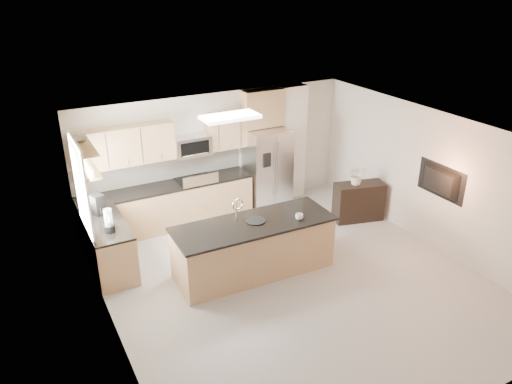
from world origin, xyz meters
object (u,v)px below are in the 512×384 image
blender (109,222)px  television (438,182)px  refrigerator (267,168)px  platter (255,221)px  flower_vase (358,170)px  microwave (192,146)px  kettle (110,221)px  cup (299,217)px  range (197,200)px  island (254,247)px  coffee_maker (98,205)px  credenza (359,202)px  bowl (80,139)px

blender → television: bearing=-17.1°
refrigerator → platter: refrigerator is taller
flower_vase → television: bearing=-70.6°
microwave → refrigerator: microwave is taller
flower_vase → blender: bearing=178.4°
flower_vase → television: (0.56, -1.58, 0.21)m
microwave → kettle: (-2.03, -1.35, -0.60)m
cup → blender: bearing=158.4°
range → island: island is taller
cup → television: 2.70m
island → coffee_maker: island is taller
range → television: 4.78m
platter → kettle: (-2.22, 1.05, 0.05)m
credenza → blender: size_ratio=2.49×
island → credenza: island is taller
range → refrigerator: (1.66, -0.05, 0.42)m
bowl → television: bowl is taller
bowl → microwave: bearing=22.5°
island → kettle: size_ratio=11.82×
microwave → platter: size_ratio=2.14×
cup → coffee_maker: (-2.98, 1.95, 0.08)m
coffee_maker → island: bearing=-37.0°
blender → kettle: size_ratio=1.73×
island → kettle: (-2.16, 1.08, 0.54)m
microwave → platter: bearing=-85.4°
cup → television: bearing=-11.8°
refrigerator → cup: refrigerator is taller
credenza → range: bearing=167.0°
range → coffee_maker: (-2.10, -0.63, 0.62)m
bowl → television: size_ratio=0.31×
range → flower_vase: flower_vase is taller
coffee_maker → microwave: bearing=19.7°
range → cup: (0.88, -2.57, 0.55)m
refrigerator → coffee_maker: refrigerator is taller
coffee_maker → television: 6.14m
refrigerator → flower_vase: (1.29, -1.49, 0.25)m
range → kettle: kettle is taller
range → flower_vase: 3.40m
microwave → platter: (0.19, -2.39, -0.66)m
coffee_maker → television: television is taller
island → bowl: 3.40m
refrigerator → bowl: (-3.91, -0.76, 1.49)m
credenza → platter: (-2.84, -0.70, 0.56)m
kettle → bowl: bowl is taller
television → microwave: bearing=47.2°
island → refrigerator: bearing=57.4°
credenza → bowl: 5.69m
bowl → television: (5.76, -2.31, -1.03)m
range → island: bearing=-86.6°
refrigerator → credenza: refrigerator is taller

